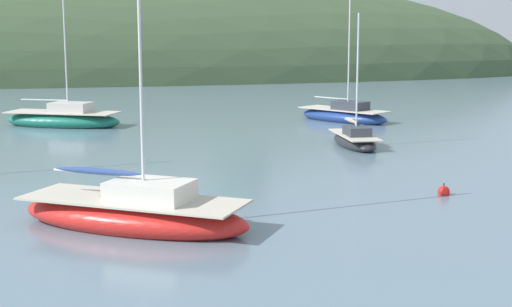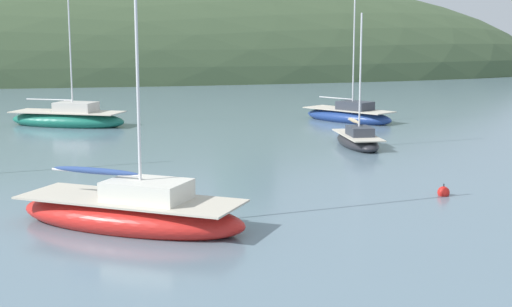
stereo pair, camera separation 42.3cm
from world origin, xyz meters
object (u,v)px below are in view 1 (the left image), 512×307
(sailboat_orange_cutter, at_px, (63,119))
(sailboat_grey_yawl, at_px, (355,140))
(sailboat_teal_outer, at_px, (135,213))
(sailboat_blue_center, at_px, (344,115))
(mooring_buoy_inner, at_px, (444,192))

(sailboat_orange_cutter, xyz_separation_m, sailboat_grey_yawl, (15.43, -10.68, -0.11))
(sailboat_teal_outer, distance_m, sailboat_blue_center, 27.90)
(sailboat_blue_center, height_order, mooring_buoy_inner, sailboat_blue_center)
(sailboat_grey_yawl, relative_size, mooring_buoy_inner, 12.81)
(sailboat_blue_center, bearing_deg, sailboat_teal_outer, -119.44)
(sailboat_grey_yawl, height_order, mooring_buoy_inner, sailboat_grey_yawl)
(mooring_buoy_inner, bearing_deg, sailboat_orange_cutter, 124.49)
(sailboat_grey_yawl, relative_size, sailboat_blue_center, 0.72)
(sailboat_blue_center, bearing_deg, sailboat_grey_yawl, -103.49)
(sailboat_teal_outer, height_order, mooring_buoy_inner, sailboat_teal_outer)
(sailboat_orange_cutter, xyz_separation_m, sailboat_blue_center, (17.88, -0.49, -0.04))
(sailboat_teal_outer, relative_size, sailboat_blue_center, 1.10)
(sailboat_teal_outer, xyz_separation_m, sailboat_grey_yawl, (11.27, 14.11, -0.12))
(sailboat_grey_yawl, bearing_deg, sailboat_blue_center, 76.51)
(sailboat_teal_outer, bearing_deg, mooring_buoy_inner, 13.40)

